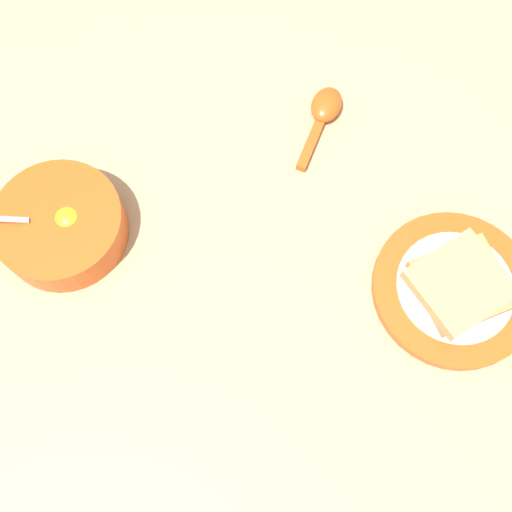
{
  "coord_description": "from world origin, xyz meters",
  "views": [
    {
      "loc": [
        -0.16,
        -0.21,
        0.77
      ],
      "look_at": [
        -0.01,
        0.02,
        0.02
      ],
      "focal_mm": 42.0,
      "sensor_mm": 36.0,
      "label": 1
    }
  ],
  "objects_px": {
    "egg_bowl": "(61,225)",
    "toast_sandwich": "(461,284)",
    "soup_spoon": "(324,111)",
    "toast_plate": "(454,289)"
  },
  "relations": [
    {
      "from": "egg_bowl",
      "to": "toast_sandwich",
      "type": "relative_size",
      "value": 1.34
    },
    {
      "from": "egg_bowl",
      "to": "soup_spoon",
      "type": "distance_m",
      "value": 0.41
    },
    {
      "from": "egg_bowl",
      "to": "toast_sandwich",
      "type": "distance_m",
      "value": 0.53
    },
    {
      "from": "egg_bowl",
      "to": "toast_plate",
      "type": "xyz_separation_m",
      "value": [
        0.4,
        -0.35,
        -0.02
      ]
    },
    {
      "from": "toast_sandwich",
      "to": "egg_bowl",
      "type": "bearing_deg",
      "value": 138.03
    },
    {
      "from": "egg_bowl",
      "to": "toast_sandwich",
      "type": "xyz_separation_m",
      "value": [
        0.39,
        -0.35,
        0.01
      ]
    },
    {
      "from": "soup_spoon",
      "to": "toast_plate",
      "type": "bearing_deg",
      "value": -92.0
    },
    {
      "from": "toast_plate",
      "to": "toast_sandwich",
      "type": "distance_m",
      "value": 0.03
    },
    {
      "from": "toast_sandwich",
      "to": "soup_spoon",
      "type": "height_order",
      "value": "toast_sandwich"
    },
    {
      "from": "toast_plate",
      "to": "egg_bowl",
      "type": "bearing_deg",
      "value": 138.27
    }
  ]
}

